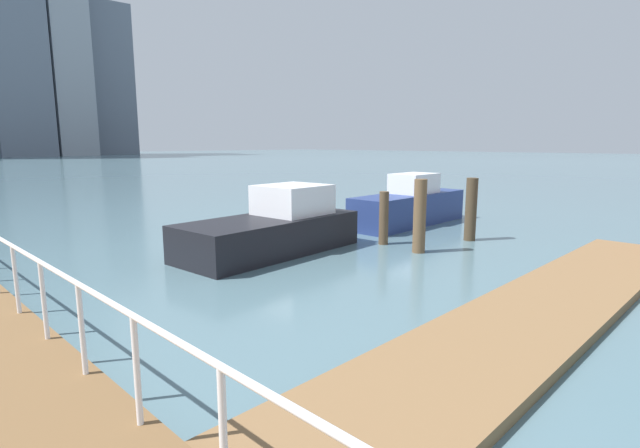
{
  "coord_description": "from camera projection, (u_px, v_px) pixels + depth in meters",
  "views": [
    {
      "loc": [
        -4.82,
        7.19,
        2.96
      ],
      "look_at": [
        1.36,
        13.29,
        1.47
      ],
      "focal_mm": 26.55,
      "sensor_mm": 36.0,
      "label": 1
    }
  ],
  "objects": [
    {
      "name": "dock_piling_0",
      "position": [
        420.0,
        216.0,
        12.79
      ],
      "size": [
        0.34,
        0.34,
        2.01
      ],
      "primitive_type": "cylinder",
      "color": "brown",
      "rests_on": "ground_plane"
    },
    {
      "name": "boardwalk_railing",
      "position": [
        222.0,
        398.0,
        3.27
      ],
      "size": [
        0.06,
        27.53,
        1.08
      ],
      "color": "white",
      "rests_on": "boardwalk"
    },
    {
      "name": "dock_piling_2",
      "position": [
        384.0,
        218.0,
        13.88
      ],
      "size": [
        0.28,
        0.28,
        1.57
      ],
      "primitive_type": "cylinder",
      "color": "brown",
      "rests_on": "ground_plane"
    },
    {
      "name": "skyline_tower_4",
      "position": [
        11.0,
        48.0,
        100.56
      ],
      "size": [
        11.77,
        13.15,
        45.99
      ],
      "primitive_type": "cube",
      "rotation": [
        0.0,
        0.0,
        0.06
      ],
      "color": "slate",
      "rests_on": "ground_plane"
    },
    {
      "name": "skyline_tower_5",
      "position": [
        64.0,
        38.0,
        106.77
      ],
      "size": [
        9.39,
        8.84,
        52.54
      ],
      "primitive_type": "cube",
      "rotation": [
        0.0,
        0.0,
        0.1
      ],
      "color": "#8C939E",
      "rests_on": "ground_plane"
    },
    {
      "name": "ground_plane",
      "position": [
        108.0,
        254.0,
        12.76
      ],
      "size": [
        300.0,
        300.0,
        0.0
      ],
      "primitive_type": "plane",
      "color": "slate"
    },
    {
      "name": "floating_dock",
      "position": [
        543.0,
        310.0,
        8.25
      ],
      "size": [
        14.06,
        2.0,
        0.18
      ],
      "primitive_type": "cube",
      "color": "olive",
      "rests_on": "ground_plane"
    },
    {
      "name": "skyline_tower_6",
      "position": [
        104.0,
        80.0,
        121.28
      ],
      "size": [
        13.95,
        9.03,
        37.6
      ],
      "primitive_type": "cube",
      "rotation": [
        0.0,
        0.0,
        -0.1
      ],
      "color": "slate",
      "rests_on": "ground_plane"
    },
    {
      "name": "dock_piling_1",
      "position": [
        471.0,
        209.0,
        14.41
      ],
      "size": [
        0.34,
        0.34,
        1.92
      ],
      "primitive_type": "cylinder",
      "color": "#473826",
      "rests_on": "ground_plane"
    },
    {
      "name": "moored_boat_3",
      "position": [
        274.0,
        228.0,
        12.95
      ],
      "size": [
        5.3,
        2.44,
        1.79
      ],
      "color": "black",
      "rests_on": "ground_plane"
    },
    {
      "name": "moored_boat_1",
      "position": [
        410.0,
        205.0,
        17.33
      ],
      "size": [
        5.49,
        1.64,
        1.86
      ],
      "color": "navy",
      "rests_on": "ground_plane"
    }
  ]
}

